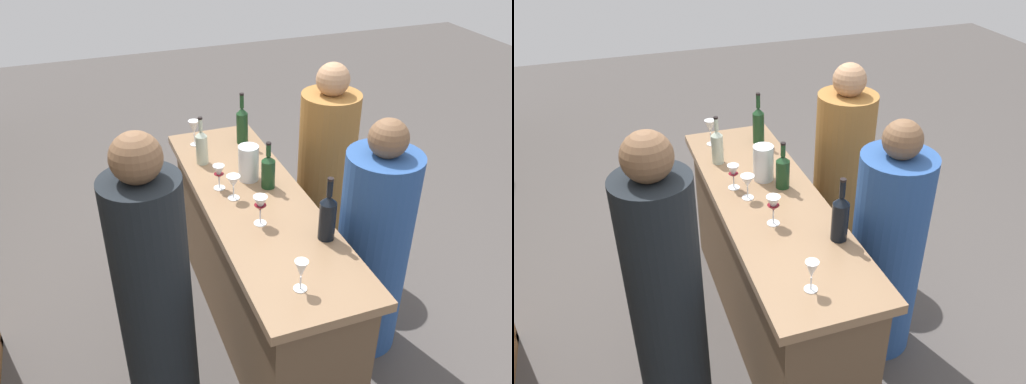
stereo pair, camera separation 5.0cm
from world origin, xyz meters
TOP-DOWN VIEW (x-y plane):
  - ground_plane at (0.00, 0.00)m, footprint 12.00×12.00m
  - bar_counter at (0.00, 0.00)m, footprint 1.91×0.57m
  - wine_bottle_leftmost_near_black at (-0.44, -0.20)m, footprint 0.08×0.08m
  - wine_bottle_second_left_olive_green at (0.11, -0.11)m, footprint 0.08×0.08m
  - wine_bottle_center_clear_pale at (0.51, 0.16)m, footprint 0.07×0.07m
  - wine_bottle_second_right_olive_green at (0.69, -0.16)m, footprint 0.08×0.08m
  - wine_glass_near_left at (-0.22, 0.06)m, footprint 0.07×0.07m
  - wine_glass_near_center at (-0.74, 0.06)m, footprint 0.06×0.06m
  - wine_glass_near_right at (0.06, 0.11)m, footprint 0.08×0.08m
  - wine_glass_far_left at (0.77, 0.15)m, footprint 0.07×0.07m
  - wine_glass_far_center at (0.19, 0.15)m, footprint 0.07×0.07m
  - water_pitcher at (0.23, -0.04)m, footprint 0.12×0.12m
  - person_left_guest at (0.52, -0.70)m, footprint 0.49×0.49m
  - person_center_guest at (-0.31, -0.58)m, footprint 0.48×0.48m
  - person_server_behind at (-0.45, 0.65)m, footprint 0.44×0.44m

SIDE VIEW (x-z plane):
  - ground_plane at x=0.00m, z-range 0.00..0.00m
  - bar_counter at x=0.00m, z-range 0.01..0.94m
  - person_center_guest at x=-0.31m, z-range -0.07..1.38m
  - person_left_guest at x=0.52m, z-range -0.07..1.40m
  - person_server_behind at x=-0.45m, z-range -0.06..1.59m
  - wine_glass_far_center at x=0.19m, z-range 0.96..1.11m
  - wine_glass_near_right at x=0.06m, z-range 0.97..1.11m
  - wine_glass_near_center at x=-0.74m, z-range 0.96..1.12m
  - water_pitcher at x=0.23m, z-range 0.94..1.15m
  - wine_bottle_second_left_olive_green at x=0.11m, z-range 0.90..1.18m
  - wine_glass_near_left at x=-0.22m, z-range 0.97..1.13m
  - wine_bottle_center_clear_pale at x=0.51m, z-range 0.90..1.20m
  - wine_glass_far_left at x=0.77m, z-range 0.97..1.14m
  - wine_bottle_leftmost_near_black at x=-0.44m, z-range 0.90..1.23m
  - wine_bottle_second_right_olive_green at x=0.69m, z-range 0.89..1.24m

